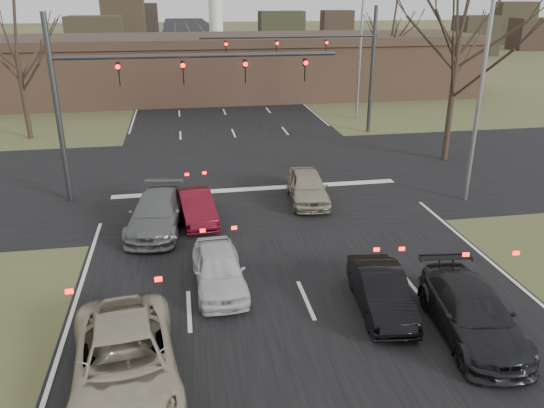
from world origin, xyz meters
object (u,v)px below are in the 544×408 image
(building, at_px, (239,66))
(car_white_sedan, at_px, (219,269))
(streetlight_right_far, at_px, (358,41))
(car_silver_ahead, at_px, (307,187))
(mast_arm_far, at_px, (331,56))
(car_black_hatch, at_px, (381,291))
(streetlight_right_near, at_px, (479,74))
(car_charcoal_sedan, at_px, (472,313))
(car_silver_suv, at_px, (125,361))
(car_red_ahead, at_px, (196,207))
(mast_arm_near, at_px, (135,84))
(car_grey_ahead, at_px, (157,213))

(building, relative_size, car_white_sedan, 11.17)
(streetlight_right_far, height_order, car_silver_ahead, streetlight_right_far)
(mast_arm_far, relative_size, car_silver_ahead, 2.76)
(mast_arm_far, bearing_deg, car_black_hatch, -101.28)
(mast_arm_far, distance_m, streetlight_right_near, 13.28)
(streetlight_right_far, height_order, car_charcoal_sedan, streetlight_right_far)
(car_white_sedan, relative_size, car_charcoal_sedan, 0.83)
(car_silver_suv, bearing_deg, streetlight_right_near, 29.38)
(car_black_hatch, bearing_deg, streetlight_right_near, 55.01)
(building, bearing_deg, car_red_ahead, -100.03)
(mast_arm_far, bearing_deg, mast_arm_near, -138.78)
(streetlight_right_near, height_order, car_white_sedan, streetlight_right_near)
(car_black_hatch, xyz_separation_m, car_charcoal_sedan, (1.97, -1.57, 0.05))
(mast_arm_near, height_order, car_charcoal_sedan, mast_arm_near)
(car_silver_ahead, bearing_deg, car_charcoal_sedan, -73.67)
(car_silver_suv, bearing_deg, car_grey_ahead, 80.85)
(streetlight_right_near, distance_m, car_charcoal_sedan, 11.66)
(mast_arm_far, height_order, car_silver_ahead, mast_arm_far)
(mast_arm_near, distance_m, car_red_ahead, 5.97)
(car_silver_ahead, bearing_deg, streetlight_right_far, 70.47)
(building, distance_m, car_grey_ahead, 29.68)
(car_charcoal_sedan, bearing_deg, car_silver_ahead, 107.34)
(mast_arm_far, distance_m, car_red_ahead, 16.73)
(car_white_sedan, bearing_deg, streetlight_right_far, 60.44)
(car_white_sedan, distance_m, car_black_hatch, 4.99)
(car_white_sedan, height_order, car_silver_ahead, car_silver_ahead)
(car_grey_ahead, bearing_deg, streetlight_right_near, 11.33)
(building, height_order, streetlight_right_far, streetlight_right_far)
(building, height_order, car_charcoal_sedan, building)
(car_grey_ahead, relative_size, car_red_ahead, 1.29)
(streetlight_right_near, xyz_separation_m, car_charcoal_sedan, (-4.82, -9.41, -4.92))
(car_black_hatch, relative_size, car_red_ahead, 1.01)
(car_white_sedan, bearing_deg, car_charcoal_sedan, -31.26)
(car_white_sedan, xyz_separation_m, car_red_ahead, (-0.49, 5.50, -0.04))
(car_black_hatch, distance_m, car_red_ahead, 9.08)
(car_white_sedan, relative_size, car_black_hatch, 1.02)
(mast_arm_far, relative_size, streetlight_right_near, 1.11)
(mast_arm_near, distance_m, car_silver_ahead, 8.64)
(car_white_sedan, height_order, car_charcoal_sedan, car_charcoal_sedan)
(mast_arm_near, relative_size, car_charcoal_sedan, 2.64)
(car_silver_suv, distance_m, car_red_ahead, 9.86)
(mast_arm_far, xyz_separation_m, car_red_ahead, (-9.18, -13.27, -4.41))
(mast_arm_near, distance_m, car_black_hatch, 13.78)
(streetlight_right_near, relative_size, car_black_hatch, 2.68)
(car_silver_suv, bearing_deg, car_silver_ahead, 51.39)
(car_white_sedan, bearing_deg, car_grey_ahead, 110.55)
(car_silver_suv, height_order, car_red_ahead, car_silver_suv)
(building, bearing_deg, streetlight_right_near, -76.31)
(car_red_ahead, bearing_deg, streetlight_right_near, -5.32)
(car_white_sedan, distance_m, car_red_ahead, 5.52)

